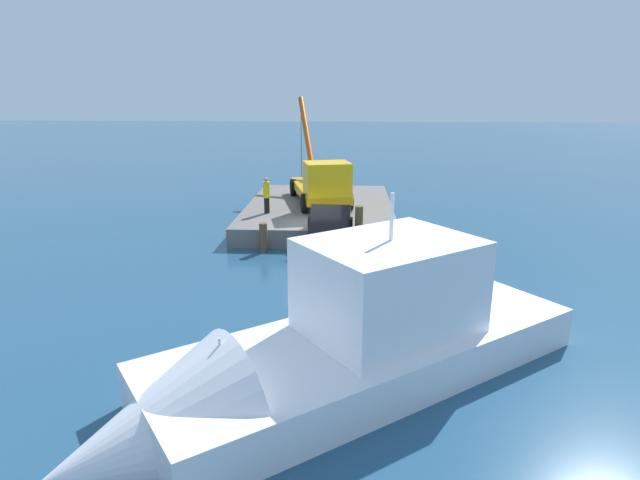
{
  "coord_description": "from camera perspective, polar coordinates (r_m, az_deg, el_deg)",
  "views": [
    {
      "loc": [
        23.56,
        1.53,
        7.12
      ],
      "look_at": [
        0.95,
        0.34,
        0.55
      ],
      "focal_mm": 29.13,
      "sensor_mm": 36.0,
      "label": 1
    }
  ],
  "objects": [
    {
      "name": "ground",
      "position": [
        24.66,
        -0.67,
        -0.6
      ],
      "size": [
        200.0,
        200.0,
        0.0
      ],
      "primitive_type": "plane",
      "color": "navy"
    },
    {
      "name": "dock",
      "position": [
        29.52,
        -0.04,
        3.14
      ],
      "size": [
        11.73,
        8.06,
        0.91
      ],
      "primitive_type": "cube",
      "color": "slate",
      "rests_on": "ground"
    },
    {
      "name": "crane_truck",
      "position": [
        28.77,
        0.15,
        6.41
      ],
      "size": [
        10.85,
        3.9,
        5.78
      ],
      "color": "orange",
      "rests_on": "dock"
    },
    {
      "name": "dock_worker",
      "position": [
        27.11,
        -5.89,
        4.95
      ],
      "size": [
        0.34,
        0.34,
        1.88
      ],
      "color": "black",
      "rests_on": "dock"
    },
    {
      "name": "salvaged_car",
      "position": [
        22.93,
        0.84,
        -0.24
      ],
      "size": [
        3.98,
        2.24,
        3.06
      ],
      "color": "black",
      "rests_on": "ground"
    },
    {
      "name": "moored_yacht",
      "position": [
        12.88,
        -1.37,
        -14.73
      ],
      "size": [
        11.23,
        13.32,
        6.56
      ],
      "color": "white",
      "rests_on": "ground"
    },
    {
      "name": "piling_near",
      "position": [
        23.68,
        -6.23,
        0.28
      ],
      "size": [
        0.36,
        0.36,
        1.33
      ],
      "primitive_type": "cylinder",
      "color": "brown",
      "rests_on": "ground"
    },
    {
      "name": "piling_mid",
      "position": [
        23.55,
        4.28,
        1.21
      ],
      "size": [
        0.36,
        0.36,
        2.11
      ],
      "primitive_type": "cylinder",
      "color": "brown",
      "rests_on": "ground"
    }
  ]
}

